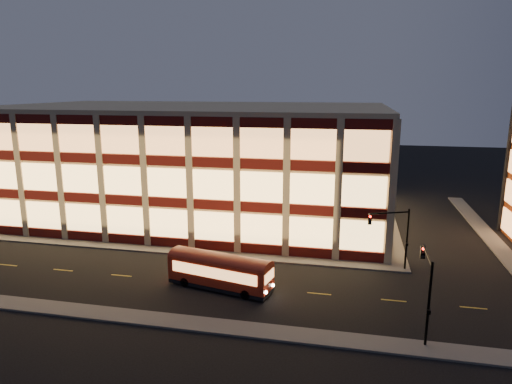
# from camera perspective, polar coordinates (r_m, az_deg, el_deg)

# --- Properties ---
(ground) EXTENTS (200.00, 200.00, 0.00)m
(ground) POSITION_cam_1_polar(r_m,az_deg,el_deg) (48.33, -10.98, -7.66)
(ground) COLOR black
(ground) RESTS_ON ground
(sidewalk_office_south) EXTENTS (54.00, 2.00, 0.15)m
(sidewalk_office_south) POSITION_cam_1_polar(r_m,az_deg,el_deg) (50.35, -13.71, -6.85)
(sidewalk_office_south) COLOR #514F4C
(sidewalk_office_south) RESTS_ON ground
(sidewalk_office_east) EXTENTS (2.00, 30.00, 0.15)m
(sidewalk_office_east) POSITION_cam_1_polar(r_m,az_deg,el_deg) (61.03, 16.13, -3.49)
(sidewalk_office_east) COLOR #514F4C
(sidewalk_office_east) RESTS_ON ground
(sidewalk_tower_west) EXTENTS (2.00, 30.00, 0.15)m
(sidewalk_tower_west) POSITION_cam_1_polar(r_m,az_deg,el_deg) (62.85, 26.20, -3.86)
(sidewalk_tower_west) COLOR #514F4C
(sidewalk_tower_west) RESTS_ON ground
(sidewalk_near) EXTENTS (100.00, 2.00, 0.15)m
(sidewalk_near) POSITION_cam_1_polar(r_m,az_deg,el_deg) (37.73, -18.88, -14.14)
(sidewalk_near) COLOR #514F4C
(sidewalk_near) RESTS_ON ground
(office_building) EXTENTS (50.45, 30.45, 14.50)m
(office_building) POSITION_cam_1_polar(r_m,az_deg,el_deg) (62.84, -7.73, 4.08)
(office_building) COLOR tan
(office_building) RESTS_ON ground
(traffic_signal_far) EXTENTS (3.79, 1.87, 6.00)m
(traffic_signal_far) POSITION_cam_1_polar(r_m,az_deg,el_deg) (43.80, 16.84, -4.48)
(traffic_signal_far) COLOR black
(traffic_signal_far) RESTS_ON ground
(traffic_signal_near) EXTENTS (0.32, 4.45, 6.00)m
(traffic_signal_near) POSITION_cam_1_polar(r_m,az_deg,el_deg) (33.42, 20.56, -10.23)
(traffic_signal_near) COLOR black
(traffic_signal_near) RESTS_ON ground
(trolley_bus) EXTENTS (9.37, 4.20, 3.08)m
(trolley_bus) POSITION_cam_1_polar(r_m,az_deg,el_deg) (39.43, -4.53, -9.62)
(trolley_bus) COLOR maroon
(trolley_bus) RESTS_ON ground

